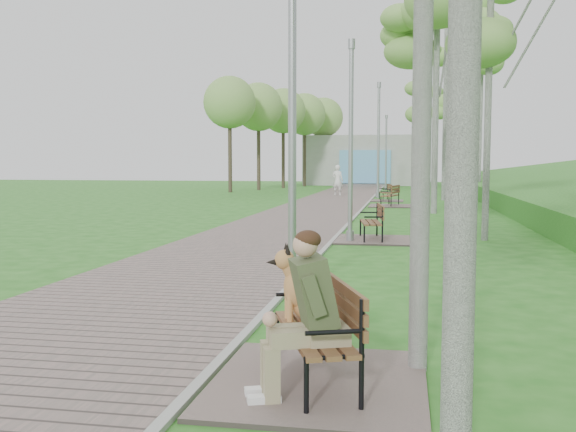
{
  "coord_description": "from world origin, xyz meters",
  "views": [
    {
      "loc": [
        1.63,
        -2.28,
        1.83
      ],
      "look_at": [
        -0.01,
        6.7,
        1.06
      ],
      "focal_mm": 40.0,
      "sensor_mm": 36.0,
      "label": 1
    }
  ],
  "objects": [
    {
      "name": "bench_third",
      "position": [
        1.02,
        24.79,
        0.2
      ],
      "size": [
        1.8,
        2.0,
        1.11
      ],
      "color": "#6D5E58",
      "rests_on": "ground"
    },
    {
      "name": "lamp_post_third",
      "position": [
        0.24,
        31.28,
        2.78
      ],
      "size": [
        0.23,
        0.23,
        5.94
      ],
      "color": "#93959A",
      "rests_on": "ground"
    },
    {
      "name": "lamp_post_near",
      "position": [
        0.13,
        6.22,
        2.23
      ],
      "size": [
        0.18,
        0.18,
        4.77
      ],
      "color": "#93959A",
      "rests_on": "ground"
    },
    {
      "name": "birch_mid_c",
      "position": [
        2.66,
        21.33,
        6.66
      ],
      "size": [
        2.96,
        2.96,
        8.48
      ],
      "color": "silver",
      "rests_on": "ground"
    },
    {
      "name": "lamp_post_second",
      "position": [
        0.4,
        12.35,
        2.14
      ],
      "size": [
        0.18,
        0.18,
        4.59
      ],
      "color": "#93959A",
      "rests_on": "ground"
    },
    {
      "name": "kerb",
      "position": [
        0.0,
        21.5,
        0.03
      ],
      "size": [
        0.1,
        67.0,
        0.05
      ],
      "primitive_type": "cube",
      "color": "#999993",
      "rests_on": "ground"
    },
    {
      "name": "pedestrian_near",
      "position": [
        -2.02,
        32.81,
        0.85
      ],
      "size": [
        0.71,
        0.56,
        1.71
      ],
      "primitive_type": "imported",
      "rotation": [
        0.0,
        0.0,
        2.87
      ],
      "color": "white",
      "rests_on": "ground"
    },
    {
      "name": "walkway",
      "position": [
        -1.75,
        21.5,
        0.02
      ],
      "size": [
        3.5,
        67.0,
        0.04
      ],
      "primitive_type": "cube",
      "color": "#6D5E58",
      "rests_on": "ground"
    },
    {
      "name": "lamp_post_far",
      "position": [
        0.34,
        41.3,
        2.34
      ],
      "size": [
        0.19,
        0.19,
        5.0
      ],
      "color": "#93959A",
      "rests_on": "ground"
    },
    {
      "name": "birch_far_c",
      "position": [
        5.52,
        33.14,
        8.57
      ],
      "size": [
        2.61,
        2.61,
        10.92
      ],
      "color": "silver",
      "rests_on": "ground"
    },
    {
      "name": "bench_far",
      "position": [
        0.71,
        28.48,
        0.18
      ],
      "size": [
        1.62,
        1.8,
        0.99
      ],
      "color": "#6D5E58",
      "rests_on": "ground"
    },
    {
      "name": "birch_distant_a",
      "position": [
        3.18,
        43.96,
        6.11
      ],
      "size": [
        2.4,
        2.4,
        7.78
      ],
      "color": "silver",
      "rests_on": "ground"
    },
    {
      "name": "birch_far_b",
      "position": [
        3.47,
        29.71,
        7.69
      ],
      "size": [
        2.62,
        2.62,
        9.8
      ],
      "color": "silver",
      "rests_on": "ground"
    },
    {
      "name": "bench_second",
      "position": [
        0.86,
        12.76,
        0.19
      ],
      "size": [
        1.72,
        1.92,
        1.06
      ],
      "color": "#6D5E58",
      "rests_on": "ground"
    },
    {
      "name": "bench_main",
      "position": [
        0.87,
        2.78,
        0.42
      ],
      "size": [
        1.74,
        1.94,
        1.52
      ],
      "color": "#6D5E58",
      "rests_on": "ground"
    },
    {
      "name": "building_north",
      "position": [
        -1.5,
        50.97,
        1.99
      ],
      "size": [
        10.0,
        5.2,
        4.0
      ],
      "color": "#9E9E99",
      "rests_on": "ground"
    },
    {
      "name": "birch_distant_b",
      "position": [
        4.71,
        42.54,
        7.45
      ],
      "size": [
        2.55,
        2.55,
        9.49
      ],
      "color": "silver",
      "rests_on": "ground"
    }
  ]
}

